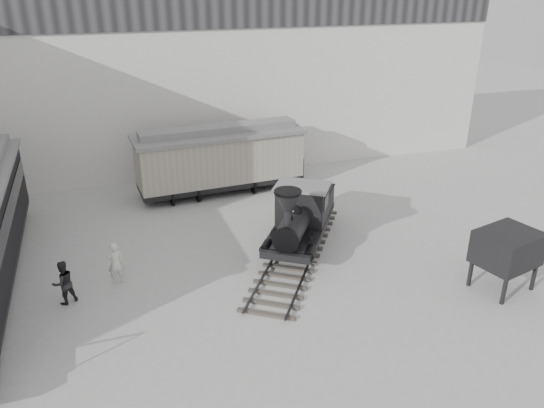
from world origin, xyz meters
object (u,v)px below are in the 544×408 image
object	(u,v)px
locomotive	(300,220)
coal_hopper	(506,252)
visitor_a	(116,263)
boxcar	(220,158)
visitor_b	(63,283)

from	to	relation	value
locomotive	coal_hopper	world-z (taller)	locomotive
visitor_a	boxcar	bearing A→B (deg)	-128.27
visitor_a	locomotive	bearing A→B (deg)	-177.00
boxcar	visitor_a	world-z (taller)	boxcar
locomotive	visitor_b	distance (m)	9.42
boxcar	visitor_b	distance (m)	11.44
visitor_b	coal_hopper	size ratio (longest dim) A/B	0.66
visitor_b	boxcar	bearing A→B (deg)	-156.95
boxcar	coal_hopper	bearing A→B (deg)	-62.44
boxcar	coal_hopper	distance (m)	14.63
visitor_a	coal_hopper	size ratio (longest dim) A/B	0.68
boxcar	visitor_b	size ratio (longest dim) A/B	5.50
locomotive	visitor_b	world-z (taller)	locomotive
coal_hopper	boxcar	bearing A→B (deg)	107.31
visitor_b	coal_hopper	bearing A→B (deg)	140.05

